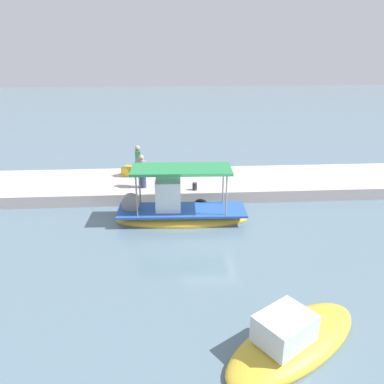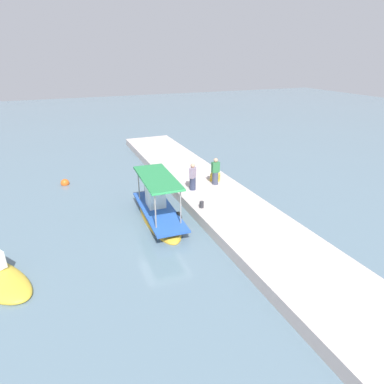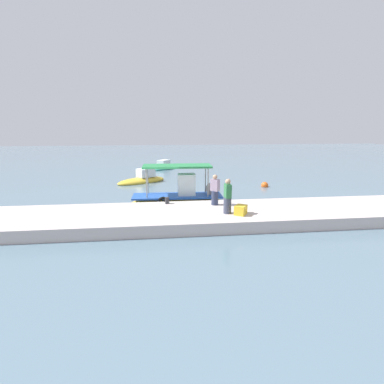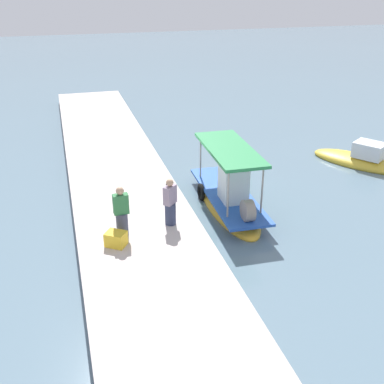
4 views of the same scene
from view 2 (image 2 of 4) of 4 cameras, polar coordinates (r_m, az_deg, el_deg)
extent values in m
plane|color=slate|center=(17.59, -4.99, -6.37)|extent=(120.00, 120.00, 0.00)
cube|color=beige|center=(18.92, 6.87, -3.22)|extent=(36.00, 4.31, 0.60)
ellipsoid|color=gold|center=(18.62, -5.71, -4.46)|extent=(6.02, 1.91, 0.81)
cube|color=#2754B3|center=(18.42, -5.77, -3.20)|extent=(5.78, 1.90, 0.10)
cube|color=silver|center=(18.66, -6.33, -0.56)|extent=(1.13, 0.98, 1.47)
cylinder|color=gray|center=(19.64, -9.17, 1.21)|extent=(0.07, 0.07, 1.92)
cylinder|color=gray|center=(19.91, -5.52, 1.71)|extent=(0.07, 0.07, 1.92)
cylinder|color=gray|center=(16.22, -6.32, -3.42)|extent=(0.07, 0.07, 1.92)
cylinder|color=gray|center=(16.54, -1.98, -2.74)|extent=(0.07, 0.07, 1.92)
cube|color=#298749|center=(17.66, -6.01, 2.45)|extent=(4.37, 1.84, 0.12)
torus|color=black|center=(17.96, -2.25, -4.52)|extent=(0.75, 0.21, 0.74)
cylinder|color=gray|center=(20.28, -7.50, 0.46)|extent=(0.81, 0.38, 0.80)
cylinder|color=#2F3753|center=(20.74, 0.11, 1.46)|extent=(0.54, 0.54, 0.80)
cube|color=gray|center=(20.49, 0.12, 3.36)|extent=(0.53, 0.54, 0.66)
sphere|color=tan|center=(20.34, 0.12, 4.58)|extent=(0.26, 0.26, 0.26)
cylinder|color=#3F4458|center=(21.68, 4.03, 2.40)|extent=(0.41, 0.41, 0.82)
cube|color=#307642|center=(21.43, 4.08, 4.29)|extent=(0.30, 0.51, 0.68)
sphere|color=tan|center=(21.29, 4.12, 5.50)|extent=(0.27, 0.27, 0.27)
cylinder|color=#2D2D33|center=(18.38, 1.67, -2.19)|extent=(0.24, 0.24, 0.37)
cube|color=yellow|center=(22.38, 4.01, 2.59)|extent=(0.77, 0.80, 0.47)
sphere|color=orange|center=(24.94, -21.05, 1.45)|extent=(0.59, 0.59, 0.59)
camera|label=1|loc=(19.77, -57.16, 9.48)|focal=35.31mm
camera|label=3|loc=(27.97, 36.02, 11.20)|focal=28.16mm
camera|label=4|loc=(33.85, -4.43, 22.92)|focal=44.25mm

